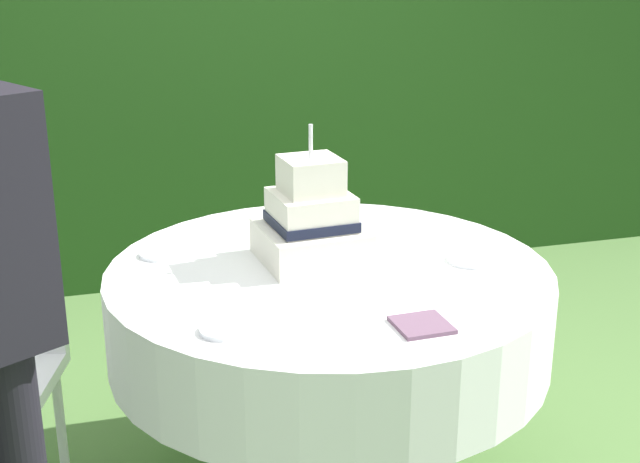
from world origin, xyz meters
name	(u,v)px	position (x,y,z in m)	size (l,w,h in m)	color
cake_table	(329,311)	(0.00, 0.00, 0.64)	(1.29, 1.29, 0.78)	#4C4C51
wedding_cake	(311,222)	(-0.03, 0.08, 0.89)	(0.31, 0.31, 0.41)	silver
serving_plate_near	(160,254)	(-0.46, 0.23, 0.78)	(0.12, 0.12, 0.01)	white
serving_plate_far	(223,330)	(-0.37, -0.34, 0.78)	(0.12, 0.12, 0.01)	white
serving_plate_left	(471,259)	(0.42, -0.07, 0.78)	(0.14, 0.14, 0.01)	white
napkin_stack	(422,325)	(0.10, -0.45, 0.78)	(0.13, 0.13, 0.01)	#6B4C60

